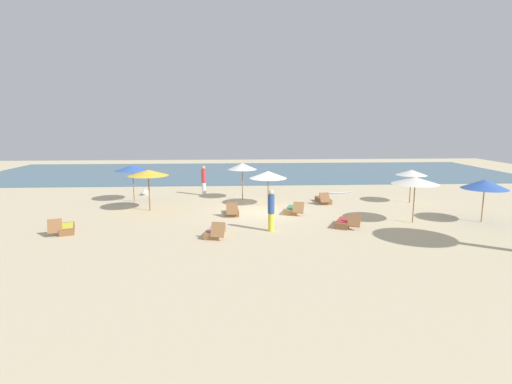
{
  "coord_description": "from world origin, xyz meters",
  "views": [
    {
      "loc": [
        -1.54,
        -21.6,
        4.89
      ],
      "look_at": [
        -0.35,
        -0.02,
        1.1
      ],
      "focal_mm": 28.78,
      "sensor_mm": 36.0,
      "label": 1
    }
  ],
  "objects": [
    {
      "name": "umbrella_5",
      "position": [
        7.09,
        -2.76,
        2.06
      ],
      "size": [
        2.22,
        2.22,
        2.23
      ],
      "color": "brown",
      "rests_on": "ground_plane"
    },
    {
      "name": "umbrella_2",
      "position": [
        9.0,
        1.99,
        1.83
      ],
      "size": [
        1.83,
        1.83,
        2.0
      ],
      "color": "brown",
      "rests_on": "ground_plane"
    },
    {
      "name": "person_0",
      "position": [
        0.11,
        -3.9,
        0.97
      ],
      "size": [
        0.42,
        0.42,
        1.87
      ],
      "color": "yellow",
      "rests_on": "ground_plane"
    },
    {
      "name": "umbrella_1",
      "position": [
        10.49,
        -2.82,
        1.87
      ],
      "size": [
        2.13,
        2.13,
        2.1
      ],
      "color": "olive",
      "rests_on": "ground_plane"
    },
    {
      "name": "umbrella_6",
      "position": [
        0.45,
        1.73,
        1.8
      ],
      "size": [
        2.17,
        2.17,
        2.01
      ],
      "color": "brown",
      "rests_on": "ground_plane"
    },
    {
      "name": "lounger_0",
      "position": [
        -2.34,
        -4.56,
        0.18
      ],
      "size": [
        0.92,
        1.72,
        0.74
      ],
      "color": "olive",
      "rests_on": "ground_plane"
    },
    {
      "name": "lounger_5",
      "position": [
        3.63,
        -3.26,
        0.18
      ],
      "size": [
        1.26,
        1.79,
        0.67
      ],
      "color": "brown",
      "rests_on": "ground_plane"
    },
    {
      "name": "ocean_water",
      "position": [
        0.0,
        17.0,
        0.03
      ],
      "size": [
        48.0,
        16.0,
        0.06
      ],
      "primitive_type": "cube",
      "color": "#476B7F",
      "rests_on": "ground_plane"
    },
    {
      "name": "lounger_2",
      "position": [
        -1.61,
        -0.51,
        0.18
      ],
      "size": [
        0.67,
        1.67,
        0.74
      ],
      "color": "brown",
      "rests_on": "ground_plane"
    },
    {
      "name": "ground_plane",
      "position": [
        0.0,
        0.0,
        0.0
      ],
      "size": [
        60.0,
        60.0,
        0.0
      ],
      "primitive_type": "plane",
      "color": "beige"
    },
    {
      "name": "person_1",
      "position": [
        -3.5,
        5.19,
        1.02
      ],
      "size": [
        0.36,
        0.36,
        1.96
      ],
      "color": "white",
      "rests_on": "ground_plane"
    },
    {
      "name": "lounger_3",
      "position": [
        3.84,
        2.31,
        0.17
      ],
      "size": [
        0.76,
        1.73,
        0.7
      ],
      "color": "brown",
      "rests_on": "ground_plane"
    },
    {
      "name": "lounger_1",
      "position": [
        1.62,
        -0.36,
        0.18
      ],
      "size": [
        1.04,
        1.78,
        0.7
      ],
      "color": "olive",
      "rests_on": "ground_plane"
    },
    {
      "name": "umbrella_0",
      "position": [
        -6.14,
        0.63,
        2.09
      ],
      "size": [
        2.19,
        2.19,
        2.26
      ],
      "color": "brown",
      "rests_on": "ground_plane"
    },
    {
      "name": "dog",
      "position": [
        -7.39,
        5.51,
        0.19
      ],
      "size": [
        0.53,
        0.79,
        0.36
      ],
      "color": "silver",
      "rests_on": "ground_plane"
    },
    {
      "name": "lounger_4",
      "position": [
        -8.97,
        -3.62,
        0.18
      ],
      "size": [
        1.1,
        1.75,
        0.73
      ],
      "color": "brown",
      "rests_on": "ground_plane"
    },
    {
      "name": "umbrella_3",
      "position": [
        -0.99,
        3.68,
        2.07
      ],
      "size": [
        1.82,
        1.82,
        2.27
      ],
      "color": "olive",
      "rests_on": "ground_plane"
    },
    {
      "name": "surfboard",
      "position": [
        5.64,
        5.59,
        0.04
      ],
      "size": [
        2.06,
        0.85,
        0.07
      ],
      "color": "silver",
      "rests_on": "ground_plane"
    },
    {
      "name": "umbrella_4",
      "position": [
        -7.61,
        3.3,
        2.06
      ],
      "size": [
        2.05,
        2.05,
        2.22
      ],
      "color": "olive",
      "rests_on": "ground_plane"
    }
  ]
}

